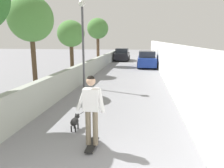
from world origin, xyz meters
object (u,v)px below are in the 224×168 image
object	(u,v)px
tree_left_mid	(71,34)
person_skateboarder	(91,105)
tree_left_distant	(31,19)
skateboard	(92,145)
car_far	(122,55)
car_near	(147,60)
lamp_post	(83,30)
tree_left_far	(98,29)
dog	(75,121)

from	to	relation	value
tree_left_mid	person_skateboarder	size ratio (longest dim) A/B	2.31
tree_left_distant	skateboard	xyz separation A→B (m)	(-5.22, -4.17, -3.51)
tree_left_mid	car_far	world-z (taller)	tree_left_mid
tree_left_distant	car_near	bearing A→B (deg)	-27.58
tree_left_distant	car_near	xyz separation A→B (m)	(11.04, -5.77, -2.86)
skateboard	tree_left_distant	bearing A→B (deg)	38.61
skateboard	car_near	bearing A→B (deg)	-5.63
lamp_post	car_near	xyz separation A→B (m)	(9.74, -3.59, -2.43)
tree_left_far	dog	distance (m)	16.31
tree_left_mid	car_far	distance (m)	12.20
dog	car_far	distance (m)	21.44
skateboard	car_far	world-z (taller)	car_far
tree_left_mid	skateboard	distance (m)	11.83
person_skateboarder	lamp_post	bearing A→B (deg)	16.96
tree_left_far	person_skateboarder	xyz separation A→B (m)	(-16.72, -3.30, -2.53)
car_near	car_far	distance (m)	6.83
tree_left_mid	lamp_post	size ratio (longest dim) A/B	0.87
dog	car_near	bearing A→B (deg)	-8.73
tree_left_distant	tree_left_far	bearing A→B (deg)	-4.29
skateboard	car_near	distance (m)	16.35
tree_left_mid	lamp_post	distance (m)	4.68
person_skateboarder	tree_left_distant	bearing A→B (deg)	38.61
car_far	tree_left_far	bearing A→B (deg)	161.36
tree_left_distant	dog	bearing A→B (deg)	-141.16
person_skateboarder	car_far	size ratio (longest dim) A/B	0.45
car_far	car_near	bearing A→B (deg)	-154.05
car_far	skateboard	bearing A→B (deg)	-176.46
skateboard	car_near	size ratio (longest dim) A/B	0.19
lamp_post	skateboard	bearing A→B (deg)	-163.04
tree_left_distant	person_skateboarder	bearing A→B (deg)	-141.39
tree_left_mid	car_far	bearing A→B (deg)	-12.88
tree_left_distant	person_skateboarder	size ratio (longest dim) A/B	2.71
lamp_post	person_skateboarder	world-z (taller)	lamp_post
skateboard	car_near	xyz separation A→B (m)	(16.25, -1.60, 0.65)
tree_left_mid	car_near	world-z (taller)	tree_left_mid
skateboard	dog	xyz separation A→B (m)	(0.97, 0.75, 0.21)
car_far	person_skateboarder	bearing A→B (deg)	-176.46
lamp_post	dog	distance (m)	6.37
tree_left_mid	tree_left_far	bearing A→B (deg)	-7.18
tree_left_distant	lamp_post	xyz separation A→B (m)	(1.30, -2.18, -0.43)
tree_left_far	lamp_post	size ratio (longest dim) A/B	1.01
lamp_post	skateboard	xyz separation A→B (m)	(-6.52, -1.99, -3.08)
lamp_post	person_skateboarder	xyz separation A→B (m)	(-6.52, -1.99, -2.04)
lamp_post	dog	xyz separation A→B (m)	(-5.55, -1.24, -2.87)
tree_left_far	car_far	world-z (taller)	tree_left_far
tree_left_distant	lamp_post	size ratio (longest dim) A/B	1.01
dog	tree_left_far	bearing A→B (deg)	9.22
tree_left_distant	dog	size ratio (longest dim) A/B	3.68
car_near	person_skateboarder	bearing A→B (deg)	174.37
dog	car_near	xyz separation A→B (m)	(15.29, -2.35, 0.44)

